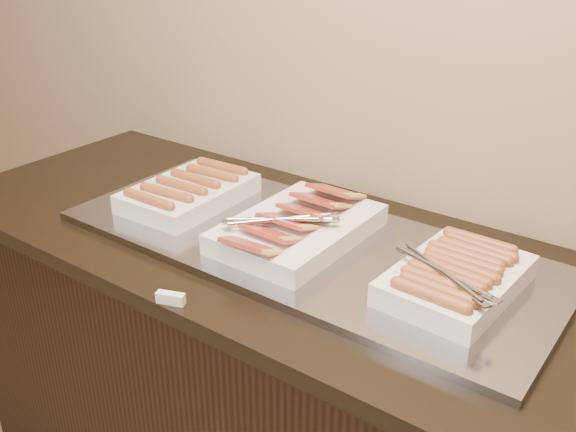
{
  "coord_description": "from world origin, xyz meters",
  "views": [
    {
      "loc": [
        0.78,
        1.02,
        1.63
      ],
      "look_at": [
        -0.04,
        2.13,
        0.97
      ],
      "focal_mm": 40.0,
      "sensor_mm": 36.0,
      "label": 1
    }
  ],
  "objects_px": {
    "warming_tray": "(304,244)",
    "dish_center": "(297,227)",
    "dish_left": "(189,192)",
    "counter": "(300,393)",
    "dish_right": "(456,277)"
  },
  "relations": [
    {
      "from": "dish_left",
      "to": "dish_center",
      "type": "bearing_deg",
      "value": -2.18
    },
    {
      "from": "counter",
      "to": "dish_right",
      "type": "height_order",
      "value": "dish_right"
    },
    {
      "from": "dish_center",
      "to": "dish_left",
      "type": "bearing_deg",
      "value": 179.5
    },
    {
      "from": "warming_tray",
      "to": "dish_right",
      "type": "bearing_deg",
      "value": -0.66
    },
    {
      "from": "counter",
      "to": "dish_center",
      "type": "height_order",
      "value": "dish_center"
    },
    {
      "from": "dish_center",
      "to": "dish_right",
      "type": "height_order",
      "value": "dish_center"
    },
    {
      "from": "dish_left",
      "to": "dish_right",
      "type": "bearing_deg",
      "value": -1.97
    },
    {
      "from": "warming_tray",
      "to": "dish_center",
      "type": "relative_size",
      "value": 2.84
    },
    {
      "from": "warming_tray",
      "to": "dish_left",
      "type": "xyz_separation_m",
      "value": [
        -0.38,
        0.0,
        0.04
      ]
    },
    {
      "from": "warming_tray",
      "to": "counter",
      "type": "bearing_deg",
      "value": 180.0
    },
    {
      "from": "dish_left",
      "to": "dish_center",
      "type": "relative_size",
      "value": 0.82
    },
    {
      "from": "counter",
      "to": "dish_right",
      "type": "distance_m",
      "value": 0.63
    },
    {
      "from": "warming_tray",
      "to": "dish_center",
      "type": "height_order",
      "value": "dish_center"
    },
    {
      "from": "warming_tray",
      "to": "dish_center",
      "type": "bearing_deg",
      "value": -168.6
    },
    {
      "from": "counter",
      "to": "dish_center",
      "type": "bearing_deg",
      "value": -163.47
    }
  ]
}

